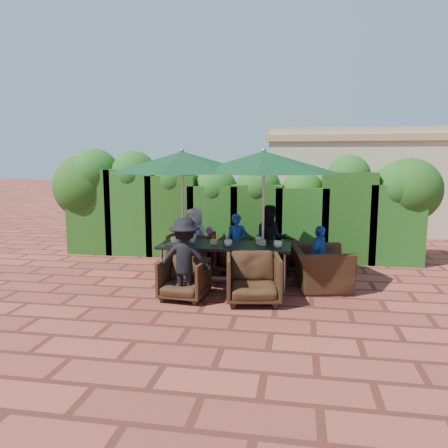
% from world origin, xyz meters
% --- Properties ---
extents(ground, '(80.00, 80.00, 0.00)m').
position_xyz_m(ground, '(0.00, 0.00, 0.00)').
color(ground, brown).
rests_on(ground, ground).
extents(dining_table, '(2.36, 0.90, 0.75)m').
position_xyz_m(dining_table, '(0.13, -0.11, 0.68)').
color(dining_table, black).
rests_on(dining_table, ground).
extents(umbrella_left, '(2.70, 2.70, 2.46)m').
position_xyz_m(umbrella_left, '(-0.65, -0.07, 2.21)').
color(umbrella_left, gray).
rests_on(umbrella_left, ground).
extents(umbrella_right, '(2.62, 2.62, 2.46)m').
position_xyz_m(umbrella_right, '(0.81, -0.06, 2.21)').
color(umbrella_right, gray).
rests_on(umbrella_right, ground).
extents(chair_far_left, '(0.85, 0.80, 0.87)m').
position_xyz_m(chair_far_left, '(-0.72, 0.86, 0.44)').
color(chair_far_left, black).
rests_on(chair_far_left, ground).
extents(chair_far_mid, '(0.80, 0.76, 0.77)m').
position_xyz_m(chair_far_mid, '(0.22, 0.84, 0.39)').
color(chair_far_mid, black).
rests_on(chair_far_mid, ground).
extents(chair_far_right, '(0.96, 0.93, 0.78)m').
position_xyz_m(chair_far_right, '(1.01, 0.94, 0.39)').
color(chair_far_right, black).
rests_on(chair_far_right, ground).
extents(chair_near_left, '(0.77, 0.73, 0.73)m').
position_xyz_m(chair_near_left, '(-0.39, -1.03, 0.37)').
color(chair_near_left, black).
rests_on(chair_near_left, ground).
extents(chair_near_right, '(0.96, 0.91, 0.86)m').
position_xyz_m(chair_near_right, '(0.74, -1.01, 0.43)').
color(chair_near_right, black).
rests_on(chair_near_right, ground).
extents(chair_end_right, '(0.90, 1.22, 0.97)m').
position_xyz_m(chair_end_right, '(1.82, -0.01, 0.48)').
color(chair_end_right, black).
rests_on(chair_end_right, ground).
extents(adult_far_left, '(0.73, 0.57, 1.29)m').
position_xyz_m(adult_far_left, '(-0.67, 0.88, 0.65)').
color(adult_far_left, silver).
rests_on(adult_far_left, ground).
extents(adult_far_mid, '(0.45, 0.38, 1.18)m').
position_xyz_m(adult_far_mid, '(0.20, 0.90, 0.59)').
color(adult_far_mid, '#1D4CA0').
rests_on(adult_far_mid, ground).
extents(adult_far_right, '(0.74, 0.54, 1.38)m').
position_xyz_m(adult_far_right, '(0.91, 0.77, 0.69)').
color(adult_far_right, black).
rests_on(adult_far_right, ground).
extents(adult_near_left, '(0.89, 0.45, 1.35)m').
position_xyz_m(adult_near_left, '(-0.35, -1.09, 0.67)').
color(adult_near_left, black).
rests_on(adult_near_left, ground).
extents(adult_end_right, '(0.56, 0.74, 1.13)m').
position_xyz_m(adult_end_right, '(1.80, -0.08, 0.56)').
color(adult_end_right, '#1D4CA0').
rests_on(adult_end_right, ground).
extents(child_left, '(0.38, 0.33, 0.91)m').
position_xyz_m(child_left, '(-0.36, 0.88, 0.45)').
color(child_left, '#E350A6').
rests_on(child_left, ground).
extents(child_right, '(0.32, 0.28, 0.76)m').
position_xyz_m(child_right, '(0.65, 0.98, 0.38)').
color(child_right, '#844698').
rests_on(child_right, ground).
extents(pedestrian_a, '(1.71, 1.12, 1.72)m').
position_xyz_m(pedestrian_a, '(1.40, 4.10, 0.86)').
color(pedestrian_a, green).
rests_on(pedestrian_a, ground).
extents(pedestrian_b, '(0.97, 0.81, 1.75)m').
position_xyz_m(pedestrian_b, '(2.81, 4.40, 0.87)').
color(pedestrian_b, '#E350A6').
rests_on(pedestrian_b, ground).
extents(pedestrian_c, '(1.32, 1.15, 1.90)m').
position_xyz_m(pedestrian_c, '(3.18, 4.29, 0.95)').
color(pedestrian_c, gray).
rests_on(pedestrian_c, ground).
extents(cup_a, '(0.17, 0.17, 0.13)m').
position_xyz_m(cup_a, '(-0.76, -0.21, 0.82)').
color(cup_a, beige).
rests_on(cup_a, dining_table).
extents(cup_b, '(0.14, 0.14, 0.13)m').
position_xyz_m(cup_b, '(-0.49, 0.01, 0.82)').
color(cup_b, beige).
rests_on(cup_b, dining_table).
extents(cup_c, '(0.15, 0.15, 0.12)m').
position_xyz_m(cup_c, '(0.21, -0.26, 0.81)').
color(cup_c, beige).
rests_on(cup_c, dining_table).
extents(cup_d, '(0.14, 0.14, 0.13)m').
position_xyz_m(cup_d, '(0.73, 0.02, 0.81)').
color(cup_d, beige).
rests_on(cup_d, dining_table).
extents(cup_e, '(0.15, 0.15, 0.12)m').
position_xyz_m(cup_e, '(1.09, -0.24, 0.81)').
color(cup_e, beige).
rests_on(cup_e, dining_table).
extents(ketchup_bottle, '(0.04, 0.04, 0.17)m').
position_xyz_m(ketchup_bottle, '(-0.07, -0.12, 0.83)').
color(ketchup_bottle, '#B20C0A').
rests_on(ketchup_bottle, dining_table).
extents(sauce_bottle, '(0.04, 0.04, 0.17)m').
position_xyz_m(sauce_bottle, '(0.10, 0.00, 0.83)').
color(sauce_bottle, '#4C230C').
rests_on(sauce_bottle, dining_table).
extents(serving_tray, '(0.35, 0.25, 0.02)m').
position_xyz_m(serving_tray, '(-0.73, -0.30, 0.76)').
color(serving_tray, '#926647').
rests_on(serving_tray, dining_table).
extents(number_block_left, '(0.12, 0.06, 0.10)m').
position_xyz_m(number_block_left, '(-0.06, -0.15, 0.80)').
color(number_block_left, tan).
rests_on(number_block_left, dining_table).
extents(number_block_right, '(0.12, 0.06, 0.10)m').
position_xyz_m(number_block_right, '(0.80, -0.08, 0.80)').
color(number_block_right, tan).
rests_on(number_block_right, dining_table).
extents(hedge_wall, '(9.10, 1.60, 2.53)m').
position_xyz_m(hedge_wall, '(-0.29, 2.32, 1.31)').
color(hedge_wall, '#19380F').
rests_on(hedge_wall, ground).
extents(building, '(6.20, 3.08, 3.20)m').
position_xyz_m(building, '(3.50, 6.99, 1.61)').
color(building, '#BBAD8B').
rests_on(building, ground).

